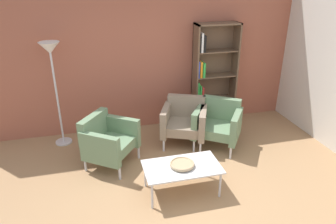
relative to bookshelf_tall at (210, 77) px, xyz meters
name	(u,v)px	position (x,y,z in m)	size (l,w,h in m)	color
ground_plane	(182,207)	(-1.21, -2.25, -0.91)	(8.32, 8.32, 0.00)	#9E7751
brick_back_panel	(143,50)	(-1.21, 0.21, 0.54)	(6.40, 0.12, 2.90)	#9E5642
bookshelf_tall	(210,77)	(0.00, 0.00, 0.00)	(0.80, 0.30, 1.90)	brown
coffee_table_low	(182,168)	(-1.12, -1.94, -0.54)	(1.00, 0.56, 0.40)	silver
decorative_bowl	(182,164)	(-1.12, -1.94, -0.48)	(0.32, 0.32, 0.05)	tan
armchair_near_window	(185,120)	(-0.69, -0.66, -0.50)	(0.91, 0.87, 0.78)	gray
armchair_spare_guest	(108,140)	(-2.00, -1.01, -0.50)	(0.93, 0.95, 0.78)	slate
armchair_corner_red	(218,123)	(-0.18, -0.89, -0.50)	(0.95, 0.93, 0.78)	slate
floor_lamp_torchiere	(51,61)	(-2.72, -0.16, 0.54)	(0.32, 0.32, 1.74)	silver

